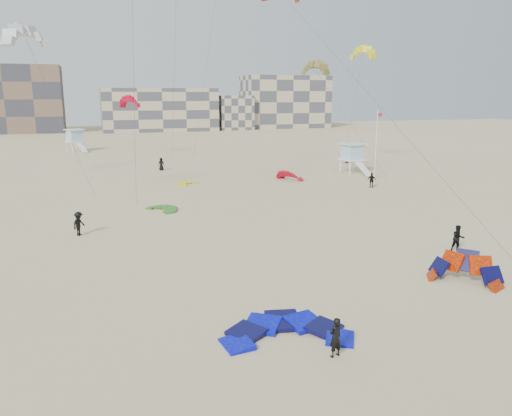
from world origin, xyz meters
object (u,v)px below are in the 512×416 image
object	(u,v)px
kite_ground_blue	(287,336)
lifeguard_tower_near	(352,158)
kitesurfer_main	(335,337)
kite_ground_orange	(463,283)

from	to	relation	value
kite_ground_blue	lifeguard_tower_near	size ratio (longest dim) A/B	0.94
kite_ground_blue	kitesurfer_main	distance (m)	2.59
kite_ground_orange	lifeguard_tower_near	world-z (taller)	lifeguard_tower_near
kite_ground_blue	kitesurfer_main	bearing A→B (deg)	-50.11
kite_ground_blue	kite_ground_orange	size ratio (longest dim) A/B	1.30
kite_ground_blue	kite_ground_orange	bearing A→B (deg)	24.93
kite_ground_blue	lifeguard_tower_near	world-z (taller)	lifeguard_tower_near
lifeguard_tower_near	kitesurfer_main	bearing A→B (deg)	-127.33
kite_ground_orange	kitesurfer_main	xyz separation A→B (m)	(-10.34, -4.94, 0.81)
kite_ground_blue	kite_ground_orange	distance (m)	11.84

